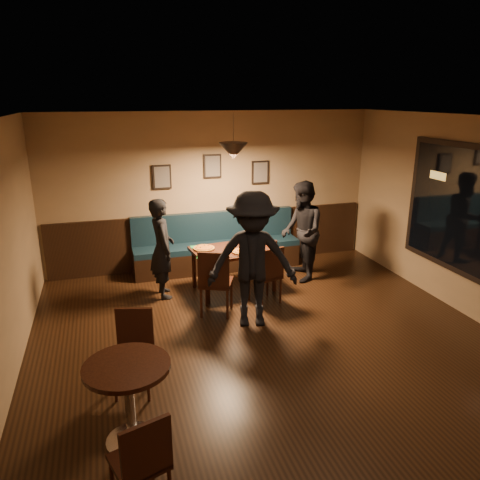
{
  "coord_description": "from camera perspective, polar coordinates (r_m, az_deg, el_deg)",
  "views": [
    {
      "loc": [
        -1.89,
        -4.55,
        3.04
      ],
      "look_at": [
        0.03,
        1.87,
        0.95
      ],
      "focal_mm": 34.63,
      "sensor_mm": 36.0,
      "label": 1
    }
  ],
  "objects": [
    {
      "name": "napkin_b",
      "position": [
        7.05,
        -4.7,
        -2.11
      ],
      "size": [
        0.18,
        0.18,
        0.01
      ],
      "primitive_type": "cube",
      "rotation": [
        0.0,
        0.0,
        -0.23
      ],
      "color": "#217D34",
      "rests_on": "dining_table"
    },
    {
      "name": "cutlery_set",
      "position": [
        7.05,
        -0.54,
        -2.07
      ],
      "size": [
        0.18,
        0.04,
        0.0
      ],
      "primitive_type": "cube",
      "rotation": [
        0.0,
        0.0,
        1.69
      ],
      "color": "silver",
      "rests_on": "dining_table"
    },
    {
      "name": "dining_table",
      "position": [
        7.53,
        -0.77,
        -3.62
      ],
      "size": [
        1.39,
        0.99,
        0.7
      ],
      "primitive_type": "cube",
      "rotation": [
        0.0,
        0.0,
        0.12
      ],
      "color": "black",
      "rests_on": "floor"
    },
    {
      "name": "diner_right",
      "position": [
        7.88,
        7.62,
        1.05
      ],
      "size": [
        0.8,
        0.94,
        1.7
      ],
      "primitive_type": "imported",
      "rotation": [
        0.0,
        0.0,
        -1.77
      ],
      "color": "black",
      "rests_on": "floor"
    },
    {
      "name": "cafe_chair_far",
      "position": [
        5.12,
        -13.03,
        -13.56
      ],
      "size": [
        0.48,
        0.48,
        0.89
      ],
      "primitive_type": null,
      "rotation": [
        0.0,
        0.0,
        2.88
      ],
      "color": "black",
      "rests_on": "floor"
    },
    {
      "name": "picture_right",
      "position": [
        8.59,
        2.5,
        8.34
      ],
      "size": [
        0.32,
        0.04,
        0.42
      ],
      "primitive_type": "cube",
      "color": "black",
      "rests_on": "wall_back"
    },
    {
      "name": "pizza_b",
      "position": [
        7.25,
        0.18,
        -1.4
      ],
      "size": [
        0.38,
        0.38,
        0.04
      ],
      "primitive_type": "cylinder",
      "rotation": [
        0.0,
        0.0,
        -0.28
      ],
      "color": "#C47825",
      "rests_on": "dining_table"
    },
    {
      "name": "napkin_a",
      "position": [
        7.54,
        -5.61,
        -0.84
      ],
      "size": [
        0.14,
        0.14,
        0.01
      ],
      "primitive_type": "cube",
      "rotation": [
        0.0,
        0.0,
        -0.04
      ],
      "color": "#1C6C36",
      "rests_on": "dining_table"
    },
    {
      "name": "chair_near_left",
      "position": [
        6.68,
        -2.93,
        -5.05
      ],
      "size": [
        0.58,
        0.58,
        1.0
      ],
      "primitive_type": null,
      "rotation": [
        0.0,
        0.0,
        -0.42
      ],
      "color": "black",
      "rests_on": "floor"
    },
    {
      "name": "floor",
      "position": [
        5.79,
        5.17,
        -14.44
      ],
      "size": [
        7.0,
        7.0,
        0.0
      ],
      "primitive_type": "plane",
      "color": "black",
      "rests_on": "ground"
    },
    {
      "name": "cafe_chair_near",
      "position": [
        3.91,
        -12.36,
        -24.88
      ],
      "size": [
        0.48,
        0.48,
        0.87
      ],
      "primitive_type": null,
      "rotation": [
        0.0,
        0.0,
        0.31
      ],
      "color": "black",
      "rests_on": "floor"
    },
    {
      "name": "window_frame",
      "position": [
        7.17,
        26.53,
        3.08
      ],
      "size": [
        0.06,
        2.56,
        1.86
      ],
      "primitive_type": "cube",
      "color": "black",
      "rests_on": "wall_right"
    },
    {
      "name": "booth_bench",
      "position": [
        8.37,
        -2.83,
        -0.36
      ],
      "size": [
        3.0,
        0.6,
        1.0
      ],
      "primitive_type": null,
      "color": "#0F232D",
      "rests_on": "ground"
    },
    {
      "name": "picture_center",
      "position": [
        8.32,
        -3.42,
        9.08
      ],
      "size": [
        0.32,
        0.04,
        0.42
      ],
      "primitive_type": "cube",
      "color": "black",
      "rests_on": "wall_back"
    },
    {
      "name": "wainscot",
      "position": [
        8.62,
        -3.26,
        0.16
      ],
      "size": [
        5.88,
        0.06,
        1.0
      ],
      "primitive_type": "cube",
      "color": "black",
      "rests_on": "ground"
    },
    {
      "name": "chair_near_right",
      "position": [
        7.04,
        3.09,
        -4.21
      ],
      "size": [
        0.49,
        0.49,
        0.91
      ],
      "primitive_type": null,
      "rotation": [
        0.0,
        0.0,
        0.26
      ],
      "color": "black",
      "rests_on": "floor"
    },
    {
      "name": "pendant_lamp",
      "position": [
        7.08,
        -0.83,
        10.92
      ],
      "size": [
        0.44,
        0.44,
        0.25
      ],
      "primitive_type": "cone",
      "rotation": [
        3.14,
        0.0,
        0.0
      ],
      "color": "black",
      "rests_on": "ceiling"
    },
    {
      "name": "picture_left",
      "position": [
        8.19,
        -9.6,
        7.67
      ],
      "size": [
        0.32,
        0.04,
        0.42
      ],
      "primitive_type": "cube",
      "color": "black",
      "rests_on": "wall_back"
    },
    {
      "name": "ceiling",
      "position": [
        4.93,
        6.07,
        14.45
      ],
      "size": [
        7.0,
        7.0,
        0.0
      ],
      "primitive_type": "plane",
      "rotation": [
        3.14,
        0.0,
        0.0
      ],
      "color": "silver",
      "rests_on": "ground"
    },
    {
      "name": "tabasco_bottle",
      "position": [
        7.53,
        3.41,
        -0.42
      ],
      "size": [
        0.03,
        0.03,
        0.11
      ],
      "primitive_type": "cylinder",
      "rotation": [
        0.0,
        0.0,
        -0.19
      ],
      "color": "#982505",
      "rests_on": "dining_table"
    },
    {
      "name": "diner_left",
      "position": [
        7.25,
        -9.58,
        -1.03
      ],
      "size": [
        0.41,
        0.59,
        1.57
      ],
      "primitive_type": "imported",
      "rotation": [
        0.0,
        0.0,
        1.62
      ],
      "color": "black",
      "rests_on": "floor"
    },
    {
      "name": "pizza_c",
      "position": [
        7.71,
        2.28,
        -0.24
      ],
      "size": [
        0.4,
        0.4,
        0.04
      ],
      "primitive_type": "cylinder",
      "rotation": [
        0.0,
        0.0,
        -0.2
      ],
      "color": "#CE6826",
      "rests_on": "dining_table"
    },
    {
      "name": "diner_front",
      "position": [
        6.2,
        1.55,
        -2.48
      ],
      "size": [
        1.34,
        0.96,
        1.88
      ],
      "primitive_type": "imported",
      "rotation": [
        0.0,
        0.0,
        -0.24
      ],
      "color": "black",
      "rests_on": "floor"
    },
    {
      "name": "pizza_a",
      "position": [
        7.41,
        -4.47,
        -1.0
      ],
      "size": [
        0.35,
        0.35,
        0.04
      ],
      "primitive_type": "cylinder",
      "rotation": [
        0.0,
        0.0,
        0.03
      ],
      "color": "orange",
      "rests_on": "dining_table"
    },
    {
      "name": "soda_glass",
      "position": [
        7.34,
        4.33,
        -0.67
      ],
      "size": [
        0.08,
        0.08,
        0.16
      ],
      "primitive_type": "cylinder",
      "rotation": [
        0.0,
        0.0,
        0.02
      ],
      "color": "black",
      "rests_on": "dining_table"
    },
    {
      "name": "cafe_table",
      "position": [
        4.5,
        -13.43,
        -19.08
      ],
      "size": [
        0.84,
        0.84,
        0.81
      ],
      "primitive_type": "cylinder",
      "rotation": [
        0.0,
        0.0,
        -0.1
      ],
      "color": "black",
      "rests_on": "floor"
    },
    {
      "name": "window_glass",
      "position": [
        7.15,
        26.36,
        3.07
      ],
      "size": [
        0.0,
        2.4,
        2.4
      ],
      "primitive_type": "plane",
      "rotation": [
        1.57,
        0.0,
        -1.57
      ],
      "color": "black",
      "rests_on": "wall_right"
    },
    {
      "name": "wall_back",
      "position": [
        8.43,
        -3.42,
        6.07
      ],
      "size": [
        6.0,
        0.0,
        6.0
      ],
      "primitive_type": "plane",
      "rotation": [
        1.57,
        0.0,
        0.0
      ],
      "color": "#8C704F",
      "rests_on": "ground"
    }
  ]
}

